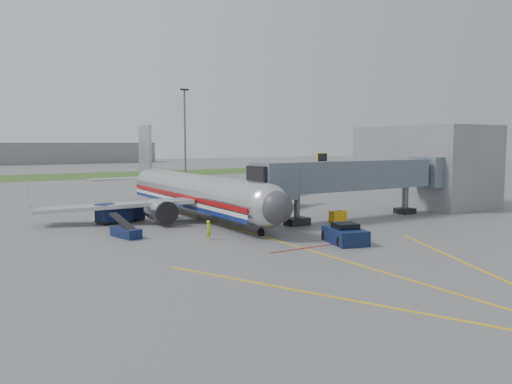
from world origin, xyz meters
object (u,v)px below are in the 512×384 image
belt_loader (126,232)px  ramp_worker (209,230)px  airliner (195,192)px  pushback_tug (345,235)px

belt_loader → ramp_worker: (5.52, -4.57, 0.32)m
belt_loader → ramp_worker: bearing=-39.6°
airliner → belt_loader: (-10.01, -7.79, -2.18)m
airliner → belt_loader: size_ratio=8.99×
pushback_tug → ramp_worker: pushback_tug is taller
airliner → belt_loader: bearing=-142.1°
pushback_tug → ramp_worker: 11.01m
ramp_worker → pushback_tug: bearing=-81.7°
belt_loader → ramp_worker: size_ratio=2.52×
airliner → pushback_tug: (4.00, -19.37, -1.97)m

